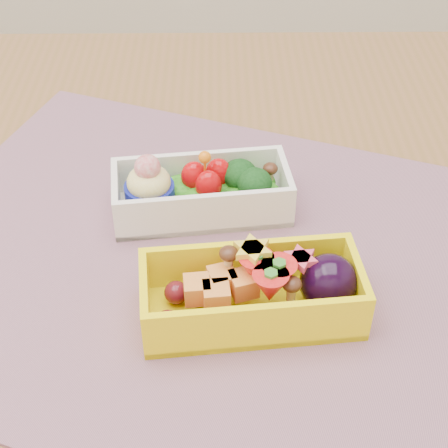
{
  "coord_description": "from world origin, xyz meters",
  "views": [
    {
      "loc": [
        0.04,
        -0.44,
        1.14
      ],
      "look_at": [
        0.04,
        -0.03,
        0.79
      ],
      "focal_mm": 55.63,
      "sensor_mm": 36.0,
      "label": 1
    }
  ],
  "objects_px": {
    "table": "(177,320)",
    "bento_yellow": "(257,292)",
    "placemat": "(215,264)",
    "bento_white": "(201,191)"
  },
  "relations": [
    {
      "from": "table",
      "to": "bento_yellow",
      "type": "distance_m",
      "value": 0.17
    },
    {
      "from": "placemat",
      "to": "table",
      "type": "bearing_deg",
      "value": 140.17
    },
    {
      "from": "placemat",
      "to": "bento_white",
      "type": "relative_size",
      "value": 3.29
    },
    {
      "from": "table",
      "to": "bento_white",
      "type": "bearing_deg",
      "value": 56.84
    },
    {
      "from": "table",
      "to": "placemat",
      "type": "distance_m",
      "value": 0.11
    },
    {
      "from": "placemat",
      "to": "bento_yellow",
      "type": "xyz_separation_m",
      "value": [
        0.03,
        -0.05,
        0.02
      ]
    },
    {
      "from": "bento_white",
      "to": "bento_yellow",
      "type": "relative_size",
      "value": 0.95
    },
    {
      "from": "bento_white",
      "to": "bento_yellow",
      "type": "distance_m",
      "value": 0.13
    },
    {
      "from": "bento_white",
      "to": "table",
      "type": "bearing_deg",
      "value": -129.92
    },
    {
      "from": "placemat",
      "to": "bento_yellow",
      "type": "relative_size",
      "value": 3.12
    }
  ]
}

